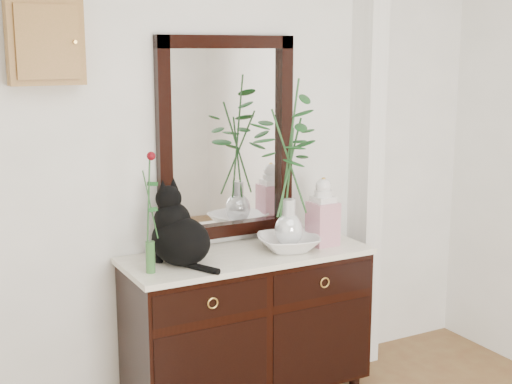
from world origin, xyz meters
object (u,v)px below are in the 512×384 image
sideboard (247,320)px  cat (180,225)px  lotus_bowl (289,243)px  ginger_jar (323,211)px

sideboard → cat: cat is taller
sideboard → lotus_bowl: 0.48m
cat → lotus_bowl: size_ratio=1.23×
cat → ginger_jar: bearing=-26.7°
ginger_jar → cat: bearing=178.1°
lotus_bowl → sideboard: bearing=165.6°
ginger_jar → lotus_bowl: bearing=-177.9°
cat → lotus_bowl: (0.61, -0.04, -0.16)m
sideboard → lotus_bowl: (0.22, -0.06, 0.42)m
sideboard → lotus_bowl: size_ratio=4.01×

